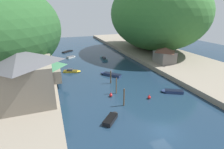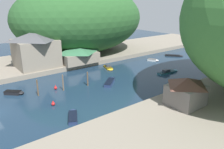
{
  "view_description": "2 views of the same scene",
  "coord_description": "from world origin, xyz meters",
  "px_view_note": "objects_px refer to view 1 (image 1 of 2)",
  "views": [
    {
      "loc": [
        -13.48,
        -16.24,
        15.84
      ],
      "look_at": [
        -0.78,
        18.65,
        2.05
      ],
      "focal_mm": 28.0,
      "sensor_mm": 36.0,
      "label": 1
    },
    {
      "loc": [
        36.07,
        -3.5,
        16.95
      ],
      "look_at": [
        0.42,
        23.77,
        1.84
      ],
      "focal_mm": 35.0,
      "sensor_mm": 36.0,
      "label": 2
    }
  ],
  "objects_px": {
    "person_on_quay": "(50,104)",
    "boat_red_skiff": "(71,57)",
    "boat_far_upstream": "(110,74)",
    "boat_far_right_bank": "(68,51)",
    "boat_navy_launch": "(112,118)",
    "right_bank_cottage": "(165,55)",
    "boat_white_cruiser": "(72,71)",
    "boat_yellow_tender": "(103,58)",
    "waterfront_building": "(22,76)",
    "boathouse_shed": "(42,68)",
    "channel_buoy_near": "(149,97)",
    "channel_buoy_far": "(111,95)",
    "boat_mid_channel": "(171,91)"
  },
  "relations": [
    {
      "from": "boat_navy_launch",
      "to": "boat_white_cruiser",
      "type": "relative_size",
      "value": 0.74
    },
    {
      "from": "boathouse_shed",
      "to": "right_bank_cottage",
      "type": "relative_size",
      "value": 1.84
    },
    {
      "from": "boat_mid_channel",
      "to": "channel_buoy_far",
      "type": "distance_m",
      "value": 12.42
    },
    {
      "from": "boathouse_shed",
      "to": "boat_mid_channel",
      "type": "distance_m",
      "value": 28.47
    },
    {
      "from": "boat_mid_channel",
      "to": "boat_navy_launch",
      "type": "distance_m",
      "value": 15.34
    },
    {
      "from": "boat_white_cruiser",
      "to": "boat_far_right_bank",
      "type": "distance_m",
      "value": 25.32
    },
    {
      "from": "boat_yellow_tender",
      "to": "boat_red_skiff",
      "type": "relative_size",
      "value": 1.85
    },
    {
      "from": "waterfront_building",
      "to": "boat_red_skiff",
      "type": "bearing_deg",
      "value": 69.11
    },
    {
      "from": "boat_mid_channel",
      "to": "person_on_quay",
      "type": "height_order",
      "value": "person_on_quay"
    },
    {
      "from": "boat_mid_channel",
      "to": "boat_far_right_bank",
      "type": "xyz_separation_m",
      "value": [
        -15.23,
        44.81,
        -0.07
      ]
    },
    {
      "from": "boat_yellow_tender",
      "to": "channel_buoy_near",
      "type": "xyz_separation_m",
      "value": [
        -0.36,
        -30.08,
        0.06
      ]
    },
    {
      "from": "boathouse_shed",
      "to": "channel_buoy_near",
      "type": "relative_size",
      "value": 11.4
    },
    {
      "from": "waterfront_building",
      "to": "boat_far_upstream",
      "type": "xyz_separation_m",
      "value": [
        18.53,
        9.41,
        -5.36
      ]
    },
    {
      "from": "channel_buoy_near",
      "to": "channel_buoy_far",
      "type": "bearing_deg",
      "value": 153.25
    },
    {
      "from": "boat_yellow_tender",
      "to": "boat_far_right_bank",
      "type": "relative_size",
      "value": 1.25
    },
    {
      "from": "waterfront_building",
      "to": "boat_yellow_tender",
      "type": "xyz_separation_m",
      "value": [
        21.75,
        25.15,
        -5.4
      ]
    },
    {
      "from": "boat_mid_channel",
      "to": "boat_navy_launch",
      "type": "height_order",
      "value": "boat_navy_launch"
    },
    {
      "from": "waterfront_building",
      "to": "boat_mid_channel",
      "type": "distance_m",
      "value": 27.88
    },
    {
      "from": "boat_navy_launch",
      "to": "channel_buoy_near",
      "type": "bearing_deg",
      "value": 66.53
    },
    {
      "from": "boat_white_cruiser",
      "to": "channel_buoy_far",
      "type": "height_order",
      "value": "channel_buoy_far"
    },
    {
      "from": "boat_mid_channel",
      "to": "boat_yellow_tender",
      "type": "xyz_separation_m",
      "value": [
        -5.28,
        29.3,
        0.01
      ]
    },
    {
      "from": "boat_yellow_tender",
      "to": "channel_buoy_near",
      "type": "height_order",
      "value": "boat_yellow_tender"
    },
    {
      "from": "boat_mid_channel",
      "to": "boat_far_upstream",
      "type": "distance_m",
      "value": 16.0
    },
    {
      "from": "boat_navy_launch",
      "to": "channel_buoy_near",
      "type": "relative_size",
      "value": 3.89
    },
    {
      "from": "right_bank_cottage",
      "to": "boat_white_cruiser",
      "type": "bearing_deg",
      "value": 170.91
    },
    {
      "from": "boat_far_upstream",
      "to": "boat_white_cruiser",
      "type": "xyz_separation_m",
      "value": [
        -8.68,
        6.01,
        -0.04
      ]
    },
    {
      "from": "person_on_quay",
      "to": "boat_red_skiff",
      "type": "bearing_deg",
      "value": -7.26
    },
    {
      "from": "boat_red_skiff",
      "to": "channel_buoy_near",
      "type": "relative_size",
      "value": 3.83
    },
    {
      "from": "waterfront_building",
      "to": "boat_navy_launch",
      "type": "relative_size",
      "value": 2.92
    },
    {
      "from": "waterfront_building",
      "to": "boat_yellow_tender",
      "type": "height_order",
      "value": "waterfront_building"
    },
    {
      "from": "boat_mid_channel",
      "to": "channel_buoy_near",
      "type": "height_order",
      "value": "channel_buoy_near"
    },
    {
      "from": "boathouse_shed",
      "to": "boat_red_skiff",
      "type": "relative_size",
      "value": 2.98
    },
    {
      "from": "boat_red_skiff",
      "to": "channel_buoy_near",
      "type": "bearing_deg",
      "value": -11.8
    },
    {
      "from": "boat_navy_launch",
      "to": "boat_far_right_bank",
      "type": "xyz_separation_m",
      "value": [
        -0.62,
        49.48,
        -0.12
      ]
    },
    {
      "from": "boat_navy_launch",
      "to": "boat_far_upstream",
      "type": "bearing_deg",
      "value": 114.59
    },
    {
      "from": "waterfront_building",
      "to": "boat_mid_channel",
      "type": "xyz_separation_m",
      "value": [
        27.04,
        -4.15,
        -5.41
      ]
    },
    {
      "from": "boat_yellow_tender",
      "to": "channel_buoy_far",
      "type": "xyz_separation_m",
      "value": [
        -6.88,
        -26.79,
        0.07
      ]
    },
    {
      "from": "boathouse_shed",
      "to": "channel_buoy_far",
      "type": "distance_m",
      "value": 17.32
    },
    {
      "from": "boathouse_shed",
      "to": "boat_yellow_tender",
      "type": "xyz_separation_m",
      "value": [
        19.05,
        14.87,
        -3.2
      ]
    },
    {
      "from": "channel_buoy_far",
      "to": "person_on_quay",
      "type": "relative_size",
      "value": 0.56
    },
    {
      "from": "boat_white_cruiser",
      "to": "boat_far_right_bank",
      "type": "xyz_separation_m",
      "value": [
        1.95,
        25.24,
        -0.09
      ]
    },
    {
      "from": "channel_buoy_near",
      "to": "person_on_quay",
      "type": "relative_size",
      "value": 0.54
    },
    {
      "from": "right_bank_cottage",
      "to": "boat_red_skiff",
      "type": "xyz_separation_m",
      "value": [
        -24.42,
        19.52,
        -3.22
      ]
    },
    {
      "from": "boat_white_cruiser",
      "to": "channel_buoy_far",
      "type": "relative_size",
      "value": 5.15
    },
    {
      "from": "boathouse_shed",
      "to": "waterfront_building",
      "type": "bearing_deg",
      "value": -104.74
    },
    {
      "from": "boathouse_shed",
      "to": "boat_far_right_bank",
      "type": "distance_m",
      "value": 31.88
    },
    {
      "from": "boat_far_upstream",
      "to": "boat_far_right_bank",
      "type": "bearing_deg",
      "value": 61.35
    },
    {
      "from": "boat_far_upstream",
      "to": "boathouse_shed",
      "type": "bearing_deg",
      "value": 136.06
    },
    {
      "from": "boat_navy_launch",
      "to": "boat_far_right_bank",
      "type": "bearing_deg",
      "value": 133.83
    },
    {
      "from": "boat_far_right_bank",
      "to": "boat_far_upstream",
      "type": "bearing_deg",
      "value": -28.35
    }
  ]
}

